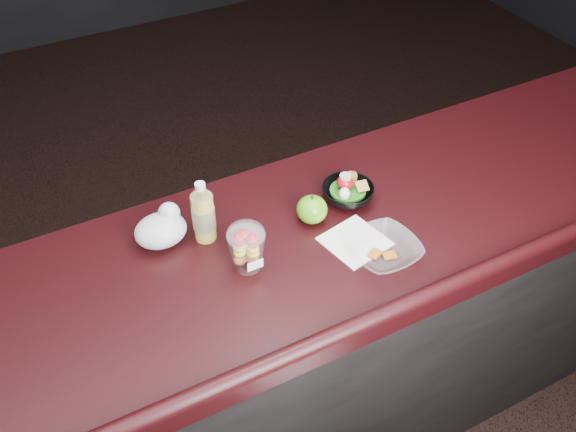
% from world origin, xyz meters
% --- Properties ---
extents(room_shell, '(8.00, 8.00, 8.00)m').
position_xyz_m(room_shell, '(0.00, 0.00, 1.83)').
color(room_shell, black).
rests_on(room_shell, ground).
extents(counter, '(4.06, 0.71, 1.02)m').
position_xyz_m(counter, '(0.00, 0.30, 0.51)').
color(counter, black).
rests_on(counter, ground).
extents(lemonade_bottle, '(0.06, 0.06, 0.20)m').
position_xyz_m(lemonade_bottle, '(-0.09, 0.43, 1.10)').
color(lemonade_bottle, gold).
rests_on(lemonade_bottle, counter).
extents(fruit_cup, '(0.10, 0.10, 0.15)m').
position_xyz_m(fruit_cup, '(-0.03, 0.27, 1.10)').
color(fruit_cup, white).
rests_on(fruit_cup, counter).
extents(green_apple, '(0.09, 0.09, 0.09)m').
position_xyz_m(green_apple, '(0.21, 0.35, 1.06)').
color(green_apple, '#427E0E').
rests_on(green_apple, counter).
extents(plastic_bag, '(0.15, 0.12, 0.11)m').
position_xyz_m(plastic_bag, '(-0.20, 0.47, 1.07)').
color(plastic_bag, silver).
rests_on(plastic_bag, counter).
extents(snack_bowl, '(0.18, 0.18, 0.09)m').
position_xyz_m(snack_bowl, '(0.36, 0.38, 1.05)').
color(snack_bowl, black).
rests_on(snack_bowl, counter).
extents(takeout_bowl, '(0.21, 0.21, 0.05)m').
position_xyz_m(takeout_bowl, '(0.31, 0.13, 1.04)').
color(takeout_bowl, silver).
rests_on(takeout_bowl, counter).
extents(paper_napkin, '(0.19, 0.19, 0.00)m').
position_xyz_m(paper_napkin, '(0.28, 0.22, 1.02)').
color(paper_napkin, white).
rests_on(paper_napkin, counter).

